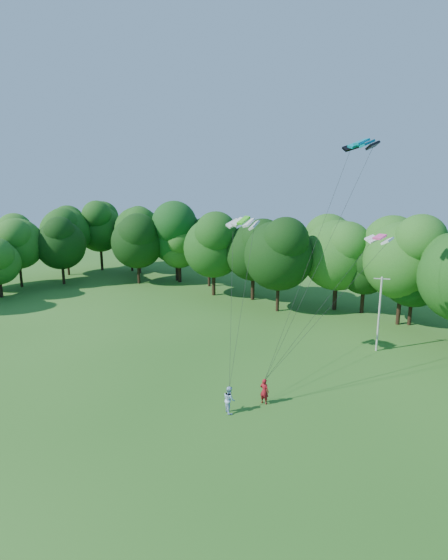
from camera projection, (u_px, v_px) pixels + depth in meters
The scene contains 9 objects.
ground at pixel (74, 476), 23.57m from camera, with size 160.00×160.00×0.00m, color #245A18.
utility_pole at pixel (379, 313), 40.21m from camera, with size 1.33×0.64×7.11m.
kite_flyer_left at pixel (264, 391), 31.11m from camera, with size 0.69×0.46×1.90m, color maroon.
kite_flyer_right at pixel (229, 399), 29.93m from camera, with size 0.93×0.72×1.90m, color #B1D0F5.
kite_teal at pixel (362, 142), 31.78m from camera, with size 2.92×2.15×0.55m.
kite_green at pixel (243, 220), 35.15m from camera, with size 2.75×1.32×0.65m.
kite_pink at pixel (380, 237), 33.89m from camera, with size 2.23×1.45×0.39m.
tree_back_west at pixel (176, 227), 68.07m from camera, with size 9.48×9.48×13.80m.
tree_back_center at pixel (415, 263), 46.86m from camera, with size 7.71×7.71×11.21m.
Camera 1 is at (18.94, -11.50, 15.60)m, focal length 28.00 mm.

